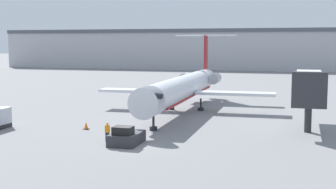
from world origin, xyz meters
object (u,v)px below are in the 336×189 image
at_px(worker_near_tug, 107,132).
at_px(jet_bridge, 309,86).
at_px(pushback_tug, 126,137).
at_px(airplane_main, 184,87).
at_px(traffic_cone_left, 86,126).

xyz_separation_m(worker_near_tug, jet_bridge, (17.39, 11.81, 3.52)).
xyz_separation_m(pushback_tug, worker_near_tug, (-2.04, 0.54, 0.30)).
bearing_deg(pushback_tug, jet_bridge, 38.84).
relative_size(pushback_tug, jet_bridge, 0.33).
xyz_separation_m(airplane_main, worker_near_tug, (-2.00, -20.23, -2.27)).
bearing_deg(worker_near_tug, airplane_main, 84.35).
relative_size(worker_near_tug, jet_bridge, 0.15).
height_order(airplane_main, pushback_tug, airplane_main).
xyz_separation_m(airplane_main, jet_bridge, (15.38, -8.42, 1.26)).
bearing_deg(worker_near_tug, traffic_cone_left, 132.33).
bearing_deg(traffic_cone_left, jet_bridge, 17.23).
distance_m(pushback_tug, traffic_cone_left, 8.63).
distance_m(airplane_main, traffic_cone_left, 16.82).
relative_size(pushback_tug, worker_near_tug, 2.13).
bearing_deg(pushback_tug, traffic_cone_left, 139.93).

